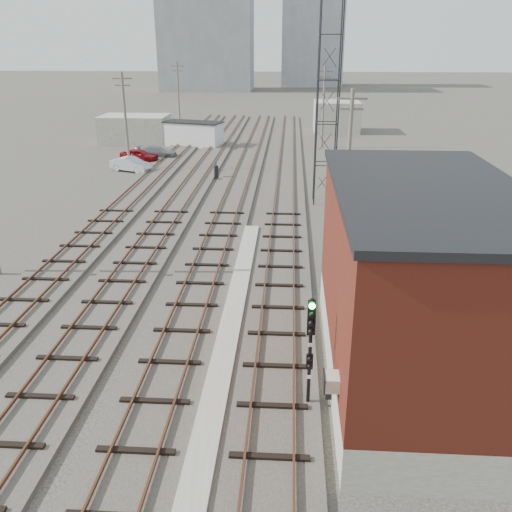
# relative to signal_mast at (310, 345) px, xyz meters

# --- Properties ---
(ground) EXTENTS (320.00, 320.00, 0.00)m
(ground) POSITION_rel_signal_mast_xyz_m (-3.70, 50.25, -2.40)
(ground) COLOR #282621
(ground) RESTS_ON ground
(track_right) EXTENTS (3.20, 90.00, 0.39)m
(track_right) POSITION_rel_signal_mast_xyz_m (-1.20, 29.25, -2.30)
(track_right) COLOR #332D28
(track_right) RESTS_ON ground
(track_mid_right) EXTENTS (3.20, 90.00, 0.39)m
(track_mid_right) POSITION_rel_signal_mast_xyz_m (-5.20, 29.25, -2.30)
(track_mid_right) COLOR #332D28
(track_mid_right) RESTS_ON ground
(track_mid_left) EXTENTS (3.20, 90.00, 0.39)m
(track_mid_left) POSITION_rel_signal_mast_xyz_m (-9.20, 29.25, -2.30)
(track_mid_left) COLOR #332D28
(track_mid_left) RESTS_ON ground
(track_left) EXTENTS (3.20, 90.00, 0.39)m
(track_left) POSITION_rel_signal_mast_xyz_m (-13.20, 29.25, -2.30)
(track_left) COLOR #332D28
(track_left) RESTS_ON ground
(platform_curb) EXTENTS (0.90, 28.00, 0.26)m
(platform_curb) POSITION_rel_signal_mast_xyz_m (-3.20, 4.25, -2.27)
(platform_curb) COLOR gray
(platform_curb) RESTS_ON ground
(brick_building) EXTENTS (6.54, 12.20, 7.22)m
(brick_building) POSITION_rel_signal_mast_xyz_m (3.80, 2.25, 1.22)
(brick_building) COLOR gray
(brick_building) RESTS_ON ground
(lattice_tower) EXTENTS (1.60, 1.60, 15.00)m
(lattice_tower) POSITION_rel_signal_mast_xyz_m (1.80, 25.25, 5.10)
(lattice_tower) COLOR black
(lattice_tower) RESTS_ON ground
(utility_pole_left_b) EXTENTS (1.80, 0.24, 9.00)m
(utility_pole_left_b) POSITION_rel_signal_mast_xyz_m (-16.20, 35.25, 2.39)
(utility_pole_left_b) COLOR #595147
(utility_pole_left_b) RESTS_ON ground
(utility_pole_left_c) EXTENTS (1.80, 0.24, 9.00)m
(utility_pole_left_c) POSITION_rel_signal_mast_xyz_m (-16.20, 60.25, 2.39)
(utility_pole_left_c) COLOR #595147
(utility_pole_left_c) RESTS_ON ground
(utility_pole_right_a) EXTENTS (1.80, 0.24, 9.00)m
(utility_pole_right_a) POSITION_rel_signal_mast_xyz_m (2.80, 18.25, 2.39)
(utility_pole_right_a) COLOR #595147
(utility_pole_right_a) RESTS_ON ground
(utility_pole_right_b) EXTENTS (1.80, 0.24, 9.00)m
(utility_pole_right_b) POSITION_rel_signal_mast_xyz_m (2.80, 48.25, 2.39)
(utility_pole_right_b) COLOR #595147
(utility_pole_right_b) RESTS_ON ground
(apartment_left) EXTENTS (22.00, 14.00, 30.00)m
(apartment_left) POSITION_rel_signal_mast_xyz_m (-21.70, 125.25, 12.60)
(apartment_left) COLOR gray
(apartment_left) RESTS_ON ground
(apartment_right) EXTENTS (16.00, 12.00, 26.00)m
(apartment_right) POSITION_rel_signal_mast_xyz_m (4.30, 140.25, 10.60)
(apartment_right) COLOR gray
(apartment_right) RESTS_ON ground
(shed_left) EXTENTS (8.00, 5.00, 3.20)m
(shed_left) POSITION_rel_signal_mast_xyz_m (-19.70, 50.25, -0.80)
(shed_left) COLOR gray
(shed_left) RESTS_ON ground
(shed_right) EXTENTS (6.00, 6.00, 4.00)m
(shed_right) POSITION_rel_signal_mast_xyz_m (5.30, 60.25, -0.40)
(shed_right) COLOR gray
(shed_right) RESTS_ON ground
(signal_mast) EXTENTS (0.40, 0.41, 4.08)m
(signal_mast) POSITION_rel_signal_mast_xyz_m (0.00, 0.00, 0.00)
(signal_mast) COLOR gray
(signal_mast) RESTS_ON ground
(switch_stand) EXTENTS (0.43, 0.43, 1.41)m
(switch_stand) POSITION_rel_signal_mast_xyz_m (-7.41, 32.21, -1.74)
(switch_stand) COLOR black
(switch_stand) RESTS_ON ground
(site_trailer) EXTENTS (7.26, 4.62, 2.83)m
(site_trailer) POSITION_rel_signal_mast_xyz_m (-12.18, 48.23, -0.98)
(site_trailer) COLOR silver
(site_trailer) RESTS_ON ground
(car_red) EXTENTS (4.03, 1.95, 1.32)m
(car_red) POSITION_rel_signal_mast_xyz_m (-16.26, 38.99, -1.74)
(car_red) COLOR maroon
(car_red) RESTS_ON ground
(car_silver) EXTENTS (4.31, 2.80, 1.34)m
(car_silver) POSITION_rel_signal_mast_xyz_m (-15.87, 34.69, -1.73)
(car_silver) COLOR #B5B7BE
(car_silver) RESTS_ON ground
(car_grey) EXTENTS (4.24, 1.74, 1.23)m
(car_grey) POSITION_rel_signal_mast_xyz_m (-14.88, 41.04, -1.79)
(car_grey) COLOR gray
(car_grey) RESTS_ON ground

